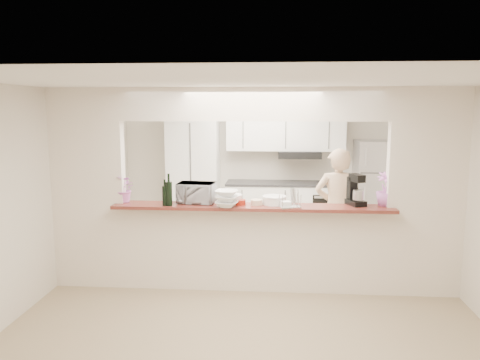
# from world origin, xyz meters

# --- Properties ---
(floor) EXTENTS (6.00, 6.00, 0.00)m
(floor) POSITION_xyz_m (0.00, 0.00, 0.00)
(floor) COLOR tan
(floor) RESTS_ON ground
(tile_overlay) EXTENTS (5.00, 2.90, 0.01)m
(tile_overlay) POSITION_xyz_m (0.00, 1.55, 0.01)
(tile_overlay) COLOR beige
(tile_overlay) RESTS_ON floor
(partition) EXTENTS (5.00, 0.15, 2.50)m
(partition) POSITION_xyz_m (0.00, 0.00, 1.48)
(partition) COLOR white
(partition) RESTS_ON floor
(bar_counter) EXTENTS (3.40, 0.38, 1.09)m
(bar_counter) POSITION_xyz_m (0.00, -0.00, 0.58)
(bar_counter) COLOR white
(bar_counter) RESTS_ON floor
(kitchen_cabinets) EXTENTS (3.15, 0.62, 2.25)m
(kitchen_cabinets) POSITION_xyz_m (-0.19, 2.72, 0.97)
(kitchen_cabinets) COLOR silver
(kitchen_cabinets) RESTS_ON floor
(refrigerator) EXTENTS (0.75, 0.70, 1.70)m
(refrigerator) POSITION_xyz_m (2.05, 2.65, 0.85)
(refrigerator) COLOR #B4B3B8
(refrigerator) RESTS_ON floor
(flower_left) EXTENTS (0.36, 0.33, 0.34)m
(flower_left) POSITION_xyz_m (-1.60, 0.02, 1.26)
(flower_left) COLOR #E478CA
(flower_left) RESTS_ON bar_counter
(wine_bottle_a) EXTENTS (0.06, 0.06, 0.32)m
(wine_bottle_a) POSITION_xyz_m (-1.05, -0.15, 1.21)
(wine_bottle_a) COLOR black
(wine_bottle_a) RESTS_ON bar_counter
(wine_bottle_b) EXTENTS (0.08, 0.08, 0.39)m
(wine_bottle_b) POSITION_xyz_m (-1.00, -0.15, 1.24)
(wine_bottle_b) COLOR black
(wine_bottle_b) RESTS_ON bar_counter
(toaster_oven) EXTENTS (0.48, 0.34, 0.25)m
(toaster_oven) POSITION_xyz_m (-0.70, 0.05, 1.22)
(toaster_oven) COLOR #B0AFB4
(toaster_oven) RESTS_ON bar_counter
(serving_bowls) EXTENTS (0.31, 0.31, 0.20)m
(serving_bowls) POSITION_xyz_m (-0.30, -0.17, 1.19)
(serving_bowls) COLOR white
(serving_bowls) RESTS_ON bar_counter
(plate_stack_a) EXTENTS (0.25, 0.25, 0.11)m
(plate_stack_a) POSITION_xyz_m (-0.25, 0.03, 1.15)
(plate_stack_a) COLOR white
(plate_stack_a) RESTS_ON bar_counter
(plate_stack_b) EXTENTS (0.29, 0.29, 0.10)m
(plate_stack_b) POSITION_xyz_m (0.27, 0.03, 1.14)
(plate_stack_b) COLOR white
(plate_stack_b) RESTS_ON bar_counter
(red_bowl) EXTENTS (0.14, 0.14, 0.06)m
(red_bowl) POSITION_xyz_m (-0.15, -0.03, 1.12)
(red_bowl) COLOR maroon
(red_bowl) RESTS_ON bar_counter
(tan_bowl) EXTENTS (0.14, 0.14, 0.07)m
(tan_bowl) POSITION_xyz_m (0.05, -0.03, 1.12)
(tan_bowl) COLOR #CAAF8F
(tan_bowl) RESTS_ON bar_counter
(utensil_caddy) EXTENTS (0.28, 0.21, 0.23)m
(utensil_caddy) POSITION_xyz_m (0.45, -0.15, 1.19)
(utensil_caddy) COLOR silver
(utensil_caddy) RESTS_ON bar_counter
(stand_mixer) EXTENTS (0.24, 0.30, 0.38)m
(stand_mixer) POSITION_xyz_m (1.25, 0.06, 1.26)
(stand_mixer) COLOR black
(stand_mixer) RESTS_ON bar_counter
(flower_right) EXTENTS (0.25, 0.25, 0.41)m
(flower_right) POSITION_xyz_m (1.60, 0.05, 1.29)
(flower_right) COLOR #BA64BA
(flower_right) RESTS_ON bar_counter
(person) EXTENTS (0.64, 0.44, 1.70)m
(person) POSITION_xyz_m (1.14, 0.92, 0.85)
(person) COLOR tan
(person) RESTS_ON floor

